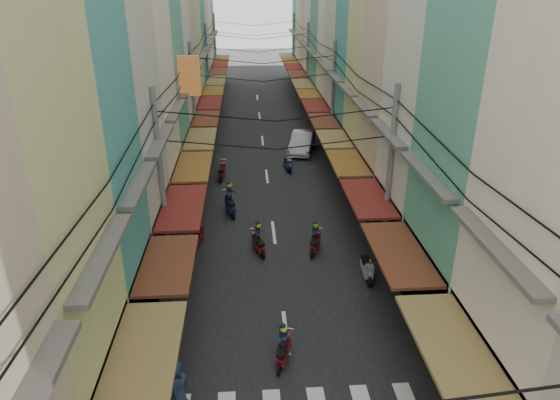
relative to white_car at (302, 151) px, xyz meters
name	(u,v)px	position (x,y,z in m)	size (l,w,h in m)	color
ground	(282,301)	(-2.89, -19.05, 0.00)	(160.00, 160.00, 0.00)	slate
road	(263,148)	(-2.89, 0.95, 0.01)	(10.00, 80.00, 0.02)	black
sidewalk_left	(179,150)	(-9.39, 0.95, 0.03)	(3.00, 80.00, 0.06)	gray
sidewalk_right	(346,146)	(3.61, 0.95, 0.03)	(3.00, 80.00, 0.06)	gray
building_row_left	(136,18)	(-10.81, -2.49, 9.78)	(7.80, 67.67, 23.70)	silver
building_row_right	(387,23)	(5.02, -2.61, 9.41)	(7.80, 68.98, 22.59)	teal
utility_poles	(265,73)	(-2.89, -4.04, 6.59)	(10.20, 66.13, 8.20)	slate
white_car	(302,151)	(0.00, 0.00, 0.00)	(5.19, 2.04, 1.83)	#BBBBBF
bicycle	(441,298)	(3.67, -19.28, 0.00)	(0.68, 1.80, 1.24)	black
moving_scooters	(261,227)	(-3.56, -13.36, 0.52)	(8.02, 20.34, 1.94)	black
parked_scooters	(404,341)	(1.15, -22.38, 0.46)	(12.55, 14.89, 0.99)	black
pedestrians	(179,260)	(-7.20, -17.23, 1.00)	(12.89, 24.29, 2.11)	#27202B
market_umbrella	(456,282)	(3.31, -21.06, 1.95)	(2.10, 2.10, 2.21)	#B2B2B7
traffic_sign	(511,365)	(3.07, -25.53, 2.16)	(0.10, 0.65, 2.96)	slate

